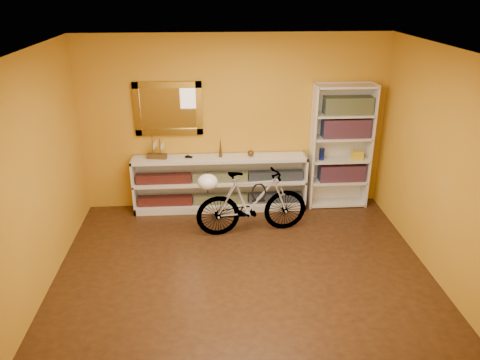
{
  "coord_description": "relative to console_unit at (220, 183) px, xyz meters",
  "views": [
    {
      "loc": [
        -0.36,
        -4.61,
        3.24
      ],
      "look_at": [
        0.0,
        0.7,
        0.95
      ],
      "focal_mm": 34.65,
      "sensor_mm": 36.0,
      "label": 1
    }
  ],
  "objects": [
    {
      "name": "floor",
      "position": [
        0.23,
        -1.81,
        -0.43
      ],
      "size": [
        4.5,
        4.0,
        0.01
      ],
      "primitive_type": "cube",
      "color": "black",
      "rests_on": "ground"
    },
    {
      "name": "yellow_bag",
      "position": [
        2.07,
        -0.01,
        0.41
      ],
      "size": [
        0.17,
        0.11,
        0.13
      ],
      "primitive_type": "cube",
      "rotation": [
        0.0,
        0.0,
        0.0
      ],
      "color": "yellow",
      "rests_on": "bookcase"
    },
    {
      "name": "wall_socket",
      "position": [
        1.13,
        0.17,
        -0.17
      ],
      "size": [
        0.09,
        0.02,
        0.09
      ],
      "primitive_type": "cube",
      "color": "silver",
      "rests_on": "back_wall"
    },
    {
      "name": "travel_mug",
      "position": [
        1.53,
        0.01,
        0.43
      ],
      "size": [
        0.08,
        0.08,
        0.18
      ],
      "primitive_type": "cylinder",
      "color": "#162797",
      "rests_on": "bookcase"
    },
    {
      "name": "book_row_a",
      "position": [
        1.87,
        0.03,
        0.12
      ],
      "size": [
        0.7,
        0.22,
        0.26
      ],
      "primitive_type": "cube",
      "color": "maroon",
      "rests_on": "bookcase"
    },
    {
      "name": "book_row_b",
      "position": [
        1.87,
        0.03,
        0.83
      ],
      "size": [
        0.7,
        0.22,
        0.28
      ],
      "primitive_type": "cube",
      "color": "maroon",
      "rests_on": "bookcase"
    },
    {
      "name": "u_lock",
      "position": [
        0.51,
        -0.75,
        0.18
      ],
      "size": [
        0.2,
        0.02,
        0.2
      ],
      "primitive_type": "torus",
      "rotation": [
        1.57,
        0.0,
        0.0
      ],
      "color": "black",
      "rests_on": "bicycle"
    },
    {
      "name": "toy_car",
      "position": [
        -0.45,
        0.0,
        0.43
      ],
      "size": [
        0.0,
        0.0,
        0.0
      ],
      "primitive_type": "imported",
      "rotation": [
        0.0,
        0.0,
        1.38
      ],
      "color": "black",
      "rests_on": "console_unit"
    },
    {
      "name": "book_row_c",
      "position": [
        1.87,
        0.03,
        1.16
      ],
      "size": [
        0.7,
        0.22,
        0.25
      ],
      "primitive_type": "cube",
      "color": "#1A495B",
      "rests_on": "bookcase"
    },
    {
      "name": "console_unit",
      "position": [
        0.0,
        0.0,
        0.0
      ],
      "size": [
        2.6,
        0.35,
        0.85
      ],
      "primitive_type": null,
      "color": "silver",
      "rests_on": "floor"
    },
    {
      "name": "model_ship",
      "position": [
        -0.92,
        0.0,
        0.6
      ],
      "size": [
        0.3,
        0.16,
        0.34
      ],
      "primitive_type": null,
      "rotation": [
        0.0,
        0.0,
        -0.17
      ],
      "color": "#422C12",
      "rests_on": "console_unit"
    },
    {
      "name": "gilt_mirror",
      "position": [
        -0.72,
        0.15,
        1.12
      ],
      "size": [
        0.98,
        0.06,
        0.78
      ],
      "primitive_type": "cube",
      "color": "olive",
      "rests_on": "back_wall"
    },
    {
      "name": "bicycle",
      "position": [
        0.42,
        -0.76,
        0.04
      ],
      "size": [
        0.6,
        1.61,
        0.93
      ],
      "primitive_type": "imported",
      "rotation": [
        0.0,
        0.0,
        1.7
      ],
      "color": "silver",
      "rests_on": "floor"
    },
    {
      "name": "bookcase",
      "position": [
        1.82,
        0.03,
        0.52
      ],
      "size": [
        0.9,
        0.3,
        1.9
      ],
      "primitive_type": null,
      "color": "silver",
      "rests_on": "floor"
    },
    {
      "name": "bronze_ornament",
      "position": [
        0.01,
        0.0,
        0.58
      ],
      "size": [
        0.05,
        0.05,
        0.31
      ],
      "primitive_type": "cone",
      "color": "#523A1C",
      "rests_on": "console_unit"
    },
    {
      "name": "left_wall",
      "position": [
        -2.03,
        -1.81,
        0.88
      ],
      "size": [
        0.01,
        4.0,
        2.6
      ],
      "primitive_type": "cube",
      "color": "#C88A1E",
      "rests_on": "ground"
    },
    {
      "name": "decorative_orb",
      "position": [
        0.46,
        0.0,
        0.47
      ],
      "size": [
        0.09,
        0.09,
        0.09
      ],
      "primitive_type": "sphere",
      "color": "#523A1C",
      "rests_on": "console_unit"
    },
    {
      "name": "red_tin",
      "position": [
        1.62,
        0.06,
        1.13
      ],
      "size": [
        0.17,
        0.17,
        0.18
      ],
      "primitive_type": "cube",
      "rotation": [
        0.0,
        0.0,
        0.24
      ],
      "color": "maroon",
      "rests_on": "bookcase"
    },
    {
      "name": "ceiling",
      "position": [
        0.23,
        -1.81,
        2.18
      ],
      "size": [
        4.5,
        4.0,
        0.01
      ],
      "primitive_type": "cube",
      "color": "silver",
      "rests_on": "ground"
    },
    {
      "name": "right_wall",
      "position": [
        2.48,
        -1.81,
        0.88
      ],
      "size": [
        0.01,
        4.0,
        2.6
      ],
      "primitive_type": "cube",
      "color": "#C88A1E",
      "rests_on": "ground"
    },
    {
      "name": "back_wall",
      "position": [
        0.23,
        0.19,
        0.88
      ],
      "size": [
        4.5,
        0.01,
        2.6
      ],
      "primitive_type": "cube",
      "color": "#C88A1E",
      "rests_on": "ground"
    },
    {
      "name": "cd_row_upper",
      "position": [
        0.0,
        -0.02,
        0.11
      ],
      "size": [
        2.5,
        0.13,
        0.14
      ],
      "primitive_type": "cube",
      "color": "navy",
      "rests_on": "console_unit"
    },
    {
      "name": "helmet",
      "position": [
        -0.18,
        -0.84,
        0.39
      ],
      "size": [
        0.27,
        0.26,
        0.2
      ],
      "primitive_type": "ellipsoid",
      "color": "white",
      "rests_on": "bicycle"
    },
    {
      "name": "cd_row_lower",
      "position": [
        0.0,
        -0.02,
        -0.26
      ],
      "size": [
        2.5,
        0.13,
        0.14
      ],
      "primitive_type": "cube",
      "color": "black",
      "rests_on": "console_unit"
    }
  ]
}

